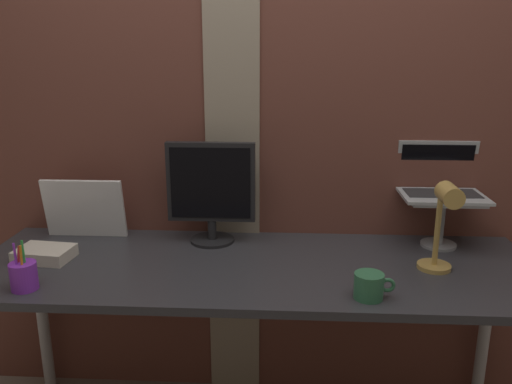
# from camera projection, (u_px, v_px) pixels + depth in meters

# --- Properties ---
(brick_wall_back) EXTENTS (3.48, 0.16, 2.58)m
(brick_wall_back) POSITION_uv_depth(u_px,v_px,m) (275.00, 111.00, 2.15)
(brick_wall_back) COLOR brown
(brick_wall_back) RESTS_ON ground_plane
(desk) EXTENTS (2.09, 0.69, 0.77)m
(desk) POSITION_uv_depth(u_px,v_px,m) (254.00, 282.00, 1.92)
(desk) COLOR #333338
(desk) RESTS_ON ground_plane
(monitor) EXTENTS (0.36, 0.18, 0.41)m
(monitor) POSITION_uv_depth(u_px,v_px,m) (211.00, 188.00, 2.07)
(monitor) COLOR black
(monitor) RESTS_ON desk
(laptop_stand) EXTENTS (0.28, 0.22, 0.20)m
(laptop_stand) POSITION_uv_depth(u_px,v_px,m) (441.00, 214.00, 2.05)
(laptop_stand) COLOR gray
(laptop_stand) RESTS_ON desk
(laptop) EXTENTS (0.32, 0.26, 0.21)m
(laptop) POSITION_uv_depth(u_px,v_px,m) (440.00, 181.00, 2.07)
(laptop) COLOR #ADB2B7
(laptop) RESTS_ON laptop_stand
(whiteboard_panel) EXTENTS (0.34, 0.06, 0.25)m
(whiteboard_panel) POSITION_uv_depth(u_px,v_px,m) (84.00, 209.00, 2.15)
(whiteboard_panel) COLOR white
(whiteboard_panel) RESTS_ON desk
(desk_lamp) EXTENTS (0.12, 0.20, 0.34)m
(desk_lamp) POSITION_uv_depth(u_px,v_px,m) (444.00, 219.00, 1.76)
(desk_lamp) COLOR tan
(desk_lamp) RESTS_ON desk
(pen_cup) EXTENTS (0.09, 0.09, 0.17)m
(pen_cup) POSITION_uv_depth(u_px,v_px,m) (24.00, 276.00, 1.69)
(pen_cup) COLOR purple
(pen_cup) RESTS_ON desk
(coffee_mug) EXTENTS (0.13, 0.09, 0.08)m
(coffee_mug) POSITION_uv_depth(u_px,v_px,m) (369.00, 286.00, 1.63)
(coffee_mug) COLOR #33724C
(coffee_mug) RESTS_ON desk
(paper_clutter_stack) EXTENTS (0.21, 0.16, 0.05)m
(paper_clutter_stack) POSITION_uv_depth(u_px,v_px,m) (45.00, 254.00, 1.94)
(paper_clutter_stack) COLOR silver
(paper_clutter_stack) RESTS_ON desk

